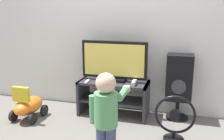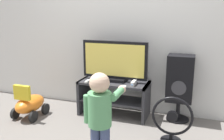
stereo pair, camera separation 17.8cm
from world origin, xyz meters
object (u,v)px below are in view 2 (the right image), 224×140
game_console (134,83)px  speaker_tower (180,80)px  ride_on_toy (30,104)px  child (101,110)px  remote_primary (87,81)px  television (115,62)px  floor_fan (172,123)px

game_console → speaker_tower: size_ratio=0.18×
game_console → ride_on_toy: size_ratio=0.32×
child → ride_on_toy: bearing=154.8°
game_console → child: bearing=-94.3°
game_console → remote_primary: game_console is taller
television → child: 1.10m
remote_primary → floor_fan: (1.15, -0.37, -0.25)m
child → floor_fan: child is taller
television → ride_on_toy: size_ratio=1.78×
floor_fan → ride_on_toy: size_ratio=1.07×
remote_primary → floor_fan: size_ratio=0.25×
game_console → child: child is taller
television → speaker_tower: television is taller
speaker_tower → ride_on_toy: bearing=-163.6°
remote_primary → speaker_tower: bearing=12.7°
game_console → remote_primary: 0.62m
child → speaker_tower: 1.30m
remote_primary → television: bearing=27.9°
television → floor_fan: 1.11m
remote_primary → ride_on_toy: (-0.72, -0.29, -0.30)m
game_console → child: (-0.07, -0.95, 0.01)m
game_console → floor_fan: 0.73m
television → remote_primary: bearing=-152.1°
television → child: (0.22, -1.06, -0.23)m
floor_fan → television: bearing=146.7°
television → child: bearing=-78.1°
television → ride_on_toy: television is taller
game_console → floor_fan: (0.53, -0.43, -0.26)m
television → remote_primary: size_ratio=6.65×
television → game_console: 0.39m
game_console → speaker_tower: 0.59m
game_console → speaker_tower: (0.55, 0.20, 0.04)m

